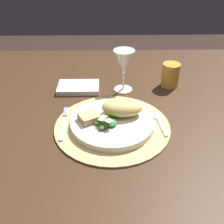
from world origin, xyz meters
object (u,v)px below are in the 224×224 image
at_px(dining_table, 101,139).
at_px(amber_tumbler, 170,75).
at_px(napkin, 78,87).
at_px(spoon, 159,120).
at_px(wine_glass, 124,63).
at_px(fork, 64,125).
at_px(dinner_plate, 112,123).

xyz_separation_m(dining_table, amber_tumbler, (0.26, 0.15, 0.17)).
xyz_separation_m(dining_table, napkin, (-0.08, 0.13, 0.14)).
bearing_deg(spoon, napkin, 141.22).
relative_size(dining_table, spoon, 11.20).
xyz_separation_m(wine_glass, amber_tumbler, (0.18, 0.03, -0.06)).
distance_m(fork, napkin, 0.23).
height_order(fork, napkin, napkin).
height_order(dinner_plate, spoon, dinner_plate).
xyz_separation_m(dining_table, wine_glass, (0.08, 0.12, 0.24)).
xyz_separation_m(dinner_plate, wine_glass, (0.04, 0.23, 0.09)).
bearing_deg(amber_tumbler, dinner_plate, -130.75).
bearing_deg(napkin, dinner_plate, -62.66).
bearing_deg(napkin, wine_glass, -2.06).
bearing_deg(dinner_plate, spoon, 8.61).
bearing_deg(amber_tumbler, spoon, -108.52).
bearing_deg(wine_glass, spoon, -64.48).
bearing_deg(wine_glass, dining_table, -124.00).
height_order(dining_table, dinner_plate, dinner_plate).
distance_m(dinner_plate, spoon, 0.14).
xyz_separation_m(fork, napkin, (0.02, 0.23, 0.00)).
distance_m(napkin, wine_glass, 0.19).
height_order(napkin, wine_glass, wine_glass).
relative_size(dinner_plate, spoon, 2.05).
bearing_deg(spoon, amber_tumbler, 71.48).
relative_size(dining_table, fork, 8.07).
relative_size(dining_table, amber_tumbler, 15.27).
bearing_deg(dining_table, amber_tumbler, 30.57).
relative_size(napkin, wine_glass, 0.98).
bearing_deg(amber_tumbler, wine_glass, -170.33).
distance_m(napkin, amber_tumbler, 0.34).
xyz_separation_m(dining_table, fork, (-0.11, -0.10, 0.14)).
relative_size(wine_glass, amber_tumbler, 1.73).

